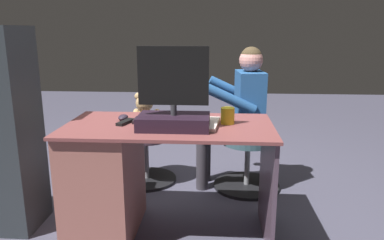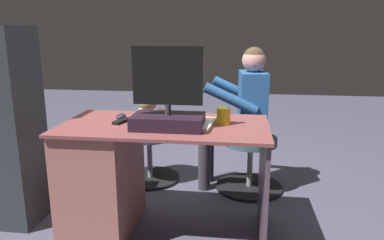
{
  "view_description": "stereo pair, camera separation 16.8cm",
  "coord_description": "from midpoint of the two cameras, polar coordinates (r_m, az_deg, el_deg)",
  "views": [
    {
      "loc": [
        -0.28,
        2.56,
        1.28
      ],
      "look_at": [
        -0.11,
        -0.02,
        0.64
      ],
      "focal_mm": 34.62,
      "sensor_mm": 36.0,
      "label": 1
    },
    {
      "loc": [
        -0.45,
        2.55,
        1.28
      ],
      "look_at": [
        -0.11,
        -0.02,
        0.64
      ],
      "focal_mm": 34.62,
      "sensor_mm": 36.0,
      "label": 2
    }
  ],
  "objects": [
    {
      "name": "ground_plane",
      "position": [
        2.88,
        -4.01,
        -12.62
      ],
      "size": [
        10.0,
        10.0,
        0.0
      ],
      "primitive_type": "plane",
      "color": "#4B495B"
    },
    {
      "name": "desk",
      "position": [
        2.43,
        -13.37,
        -8.38
      ],
      "size": [
        1.26,
        0.66,
        0.72
      ],
      "color": "brown",
      "rests_on": "ground_plane"
    },
    {
      "name": "monitor",
      "position": [
        2.13,
        -5.11,
        1.87
      ],
      "size": [
        0.41,
        0.25,
        0.47
      ],
      "color": "black",
      "rests_on": "desk"
    },
    {
      "name": "keyboard",
      "position": [
        2.3,
        -5.86,
        -0.09
      ],
      "size": [
        0.42,
        0.14,
        0.02
      ],
      "primitive_type": "cube",
      "color": "black",
      "rests_on": "desk"
    },
    {
      "name": "computer_mouse",
      "position": [
        2.39,
        -12.54,
        0.37
      ],
      "size": [
        0.06,
        0.1,
        0.04
      ],
      "primitive_type": "ellipsoid",
      "color": "#2E2432",
      "rests_on": "desk"
    },
    {
      "name": "cup",
      "position": [
        2.24,
        3.38,
        0.64
      ],
      "size": [
        0.08,
        0.08,
        0.1
      ],
      "primitive_type": "cylinder",
      "color": "yellow",
      "rests_on": "desk"
    },
    {
      "name": "tv_remote",
      "position": [
        2.31,
        -12.27,
        -0.33
      ],
      "size": [
        0.09,
        0.16,
        0.02
      ],
      "primitive_type": "cube",
      "rotation": [
        0.0,
        0.0,
        -0.32
      ],
      "color": "black",
      "rests_on": "desk"
    },
    {
      "name": "notebook_binder",
      "position": [
        2.2,
        -1.05,
        -0.59
      ],
      "size": [
        0.25,
        0.32,
        0.02
      ],
      "primitive_type": "cube",
      "rotation": [
        0.0,
        0.0,
        -0.1
      ],
      "color": "silver",
      "rests_on": "desk"
    },
    {
      "name": "office_chair_teddy",
      "position": [
        3.2,
        -8.6,
        -4.85
      ],
      "size": [
        0.51,
        0.51,
        0.44
      ],
      "color": "black",
      "rests_on": "ground_plane"
    },
    {
      "name": "teddy_bear",
      "position": [
        3.13,
        -8.77,
        0.89
      ],
      "size": [
        0.23,
        0.23,
        0.33
      ],
      "color": "tan",
      "rests_on": "office_chair_teddy"
    },
    {
      "name": "visitor_chair",
      "position": [
        3.07,
        6.97,
        -6.02
      ],
      "size": [
        0.55,
        0.55,
        0.44
      ],
      "color": "black",
      "rests_on": "ground_plane"
    },
    {
      "name": "person",
      "position": [
        2.96,
        5.63,
        1.86
      ],
      "size": [
        0.53,
        0.51,
        1.15
      ],
      "color": "#265692",
      "rests_on": "ground_plane"
    }
  ]
}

